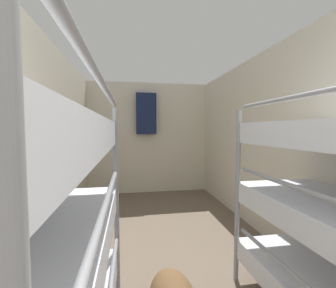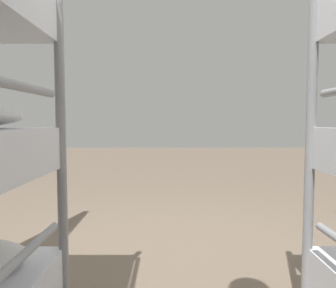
{
  "view_description": "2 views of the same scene",
  "coord_description": "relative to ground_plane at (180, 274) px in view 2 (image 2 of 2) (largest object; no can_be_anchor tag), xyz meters",
  "views": [
    {
      "loc": [
        -0.45,
        0.36,
        1.45
      ],
      "look_at": [
        0.08,
        3.41,
        1.24
      ],
      "focal_mm": 24.0,
      "sensor_mm": 36.0,
      "label": 1
    },
    {
      "loc": [
        0.08,
        2.03,
        0.98
      ],
      "look_at": [
        0.08,
        0.38,
        0.86
      ],
      "focal_mm": 35.0,
      "sensor_mm": 36.0,
      "label": 2
    }
  ],
  "objects": [
    {
      "name": "ground_plane",
      "position": [
        0.0,
        0.0,
        0.0
      ],
      "size": [
        20.0,
        20.0,
        0.0
      ],
      "primitive_type": "plane",
      "color": "#6B5B4C"
    }
  ]
}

